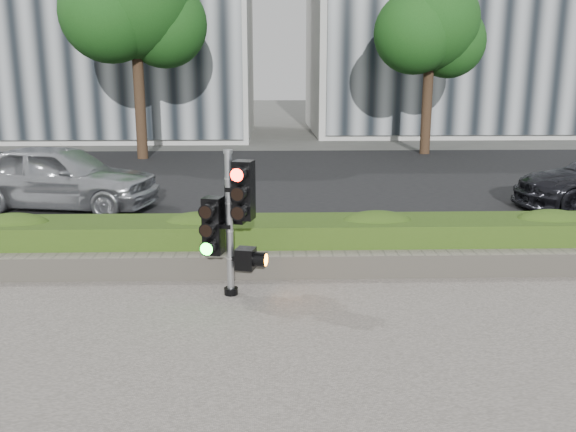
{
  "coord_description": "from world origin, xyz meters",
  "views": [
    {
      "loc": [
        -0.14,
        -6.46,
        2.9
      ],
      "look_at": [
        0.07,
        0.6,
        1.23
      ],
      "focal_mm": 38.0,
      "sensor_mm": 36.0,
      "label": 1
    }
  ],
  "objects": [
    {
      "name": "road",
      "position": [
        0.0,
        10.0,
        0.01
      ],
      "size": [
        60.0,
        13.0,
        0.02
      ],
      "primitive_type": "cube",
      "color": "black",
      "rests_on": "ground"
    },
    {
      "name": "stone_wall",
      "position": [
        0.0,
        1.9,
        0.2
      ],
      "size": [
        12.0,
        0.32,
        0.34
      ],
      "primitive_type": "cube",
      "color": "gray",
      "rests_on": "sidewalk"
    },
    {
      "name": "car_silver",
      "position": [
        -4.64,
        6.56,
        0.73
      ],
      "size": [
        4.39,
        2.41,
        1.41
      ],
      "primitive_type": "imported",
      "rotation": [
        0.0,
        0.0,
        1.39
      ],
      "color": "#B2B4B9",
      "rests_on": "road"
    },
    {
      "name": "curb",
      "position": [
        0.0,
        3.15,
        0.06
      ],
      "size": [
        60.0,
        0.25,
        0.12
      ],
      "primitive_type": "cube",
      "color": "gray",
      "rests_on": "ground"
    },
    {
      "name": "traffic_signal",
      "position": [
        -0.63,
        1.21,
        1.09
      ],
      "size": [
        0.7,
        0.57,
        1.92
      ],
      "rotation": [
        0.0,
        0.0,
        -0.26
      ],
      "color": "black",
      "rests_on": "sidewalk"
    },
    {
      "name": "building_right",
      "position": [
        11.0,
        25.0,
        6.0
      ],
      "size": [
        18.0,
        10.0,
        12.0
      ],
      "primitive_type": "cube",
      "color": "#B7B7B2",
      "rests_on": "ground"
    },
    {
      "name": "hedge",
      "position": [
        0.0,
        2.55,
        0.37
      ],
      "size": [
        12.0,
        1.0,
        0.68
      ],
      "primitive_type": "cube",
      "color": "#598328",
      "rests_on": "sidewalk"
    },
    {
      "name": "tree_right",
      "position": [
        5.48,
        15.55,
        4.48
      ],
      "size": [
        4.1,
        3.58,
        6.53
      ],
      "color": "black",
      "rests_on": "ground"
    },
    {
      "name": "tree_left",
      "position": [
        -4.52,
        14.56,
        5.04
      ],
      "size": [
        4.61,
        4.03,
        7.34
      ],
      "color": "black",
      "rests_on": "ground"
    },
    {
      "name": "ground",
      "position": [
        0.0,
        0.0,
        0.0
      ],
      "size": [
        120.0,
        120.0,
        0.0
      ],
      "primitive_type": "plane",
      "color": "#51514C",
      "rests_on": "ground"
    }
  ]
}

